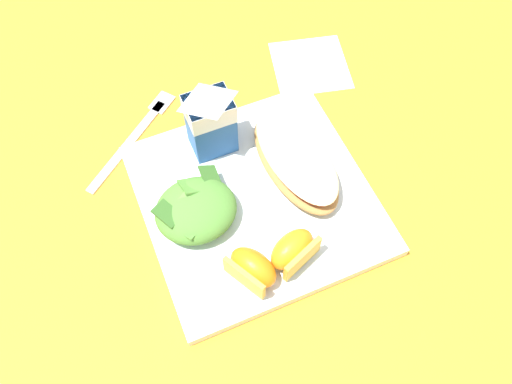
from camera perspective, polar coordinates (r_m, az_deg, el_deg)
The scene contains 9 objects.
ground at distance 0.66m, azimuth 0.00°, elevation -1.11°, with size 3.00×3.00×0.00m, color orange.
white_plate at distance 0.65m, azimuth 0.00°, elevation -0.78°, with size 0.28×0.28×0.02m, color silver.
cheesy_pizza_bread at distance 0.66m, azimuth 4.41°, elevation 3.63°, with size 0.09×0.18×0.04m.
green_salad_pile at distance 0.62m, azimuth -6.72°, elevation -2.01°, with size 0.10×0.10×0.04m.
milk_carton at distance 0.64m, azimuth -5.15°, elevation 8.29°, with size 0.06×0.05×0.11m.
orange_wedge_front at distance 0.58m, azimuth -0.44°, elevation -8.52°, with size 0.06×0.07×0.04m.
orange_wedge_middle at distance 0.59m, azimuth 4.17°, elevation -6.49°, with size 0.07×0.06×0.04m.
paper_napkin at distance 0.80m, azimuth 6.06°, elevation 13.88°, with size 0.11×0.11×0.00m, color white.
metal_fork at distance 0.74m, azimuth -13.01°, elevation 6.57°, with size 0.16×0.13×0.01m.
Camera 1 is at (-0.12, -0.29, 0.58)m, focal length 35.93 mm.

